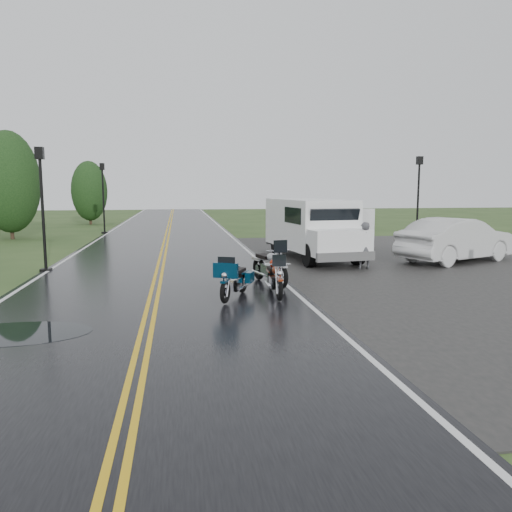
{
  "coord_description": "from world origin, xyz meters",
  "views": [
    {
      "loc": [
        0.67,
        -11.59,
        2.85
      ],
      "look_at": [
        2.8,
        2.0,
        1.0
      ],
      "focal_mm": 35.0,
      "sensor_mm": 36.0,
      "label": 1
    }
  ],
  "objects_px": {
    "motorcycle_teal": "(225,283)",
    "lamp_post_far_right": "(418,198)",
    "sedan_white": "(457,241)",
    "lamp_post_far_left": "(103,198)",
    "motorcycle_red": "(280,281)",
    "van_white": "(310,234)",
    "motorcycle_silver": "(282,267)",
    "lamp_post_near_left": "(43,209)",
    "person_at_van": "(364,246)"
  },
  "relations": [
    {
      "from": "van_white",
      "to": "lamp_post_near_left",
      "type": "height_order",
      "value": "lamp_post_near_left"
    },
    {
      "from": "van_white",
      "to": "person_at_van",
      "type": "distance_m",
      "value": 1.98
    },
    {
      "from": "van_white",
      "to": "lamp_post_far_right",
      "type": "distance_m",
      "value": 12.0
    },
    {
      "from": "motorcycle_teal",
      "to": "lamp_post_near_left",
      "type": "xyz_separation_m",
      "value": [
        -5.69,
        6.11,
        1.58
      ]
    },
    {
      "from": "lamp_post_far_right",
      "to": "van_white",
      "type": "bearing_deg",
      "value": -134.8
    },
    {
      "from": "motorcycle_teal",
      "to": "lamp_post_near_left",
      "type": "distance_m",
      "value": 8.49
    },
    {
      "from": "motorcycle_red",
      "to": "motorcycle_teal",
      "type": "height_order",
      "value": "motorcycle_teal"
    },
    {
      "from": "lamp_post_near_left",
      "to": "person_at_van",
      "type": "bearing_deg",
      "value": -6.62
    },
    {
      "from": "van_white",
      "to": "sedan_white",
      "type": "relative_size",
      "value": 1.23
    },
    {
      "from": "person_at_van",
      "to": "motorcycle_red",
      "type": "bearing_deg",
      "value": 44.73
    },
    {
      "from": "van_white",
      "to": "sedan_white",
      "type": "bearing_deg",
      "value": -2.23
    },
    {
      "from": "van_white",
      "to": "lamp_post_near_left",
      "type": "distance_m",
      "value": 9.35
    },
    {
      "from": "motorcycle_silver",
      "to": "van_white",
      "type": "height_order",
      "value": "van_white"
    },
    {
      "from": "van_white",
      "to": "person_at_van",
      "type": "bearing_deg",
      "value": -27.14
    },
    {
      "from": "motorcycle_red",
      "to": "lamp_post_far_left",
      "type": "relative_size",
      "value": 0.43
    },
    {
      "from": "van_white",
      "to": "lamp_post_far_left",
      "type": "xyz_separation_m",
      "value": [
        -9.4,
        15.83,
        1.03
      ]
    },
    {
      "from": "person_at_van",
      "to": "lamp_post_far_right",
      "type": "distance_m",
      "value": 11.39
    },
    {
      "from": "motorcycle_red",
      "to": "lamp_post_far_left",
      "type": "xyz_separation_m",
      "value": [
        -7.18,
        21.24,
        1.7
      ]
    },
    {
      "from": "person_at_van",
      "to": "motorcycle_silver",
      "type": "bearing_deg",
      "value": 36.7
    },
    {
      "from": "motorcycle_silver",
      "to": "lamp_post_far_right",
      "type": "relative_size",
      "value": 0.49
    },
    {
      "from": "lamp_post_far_left",
      "to": "lamp_post_far_right",
      "type": "bearing_deg",
      "value": -22.41
    },
    {
      "from": "person_at_van",
      "to": "sedan_white",
      "type": "relative_size",
      "value": 0.32
    },
    {
      "from": "motorcycle_silver",
      "to": "van_white",
      "type": "xyz_separation_m",
      "value": [
        1.85,
        3.92,
        0.57
      ]
    },
    {
      "from": "motorcycle_teal",
      "to": "lamp_post_near_left",
      "type": "bearing_deg",
      "value": 157.74
    },
    {
      "from": "person_at_van",
      "to": "lamp_post_far_right",
      "type": "xyz_separation_m",
      "value": [
        6.61,
        9.16,
        1.51
      ]
    },
    {
      "from": "motorcycle_silver",
      "to": "lamp_post_near_left",
      "type": "bearing_deg",
      "value": 134.8
    },
    {
      "from": "person_at_van",
      "to": "lamp_post_far_left",
      "type": "height_order",
      "value": "lamp_post_far_left"
    },
    {
      "from": "motorcycle_teal",
      "to": "lamp_post_near_left",
      "type": "height_order",
      "value": "lamp_post_near_left"
    },
    {
      "from": "motorcycle_teal",
      "to": "lamp_post_far_right",
      "type": "height_order",
      "value": "lamp_post_far_right"
    },
    {
      "from": "motorcycle_teal",
      "to": "sedan_white",
      "type": "xyz_separation_m",
      "value": [
        9.65,
        5.96,
        0.28
      ]
    },
    {
      "from": "motorcycle_silver",
      "to": "lamp_post_near_left",
      "type": "relative_size",
      "value": 0.53
    },
    {
      "from": "van_white",
      "to": "motorcycle_silver",
      "type": "bearing_deg",
      "value": -121.78
    },
    {
      "from": "motorcycle_silver",
      "to": "lamp_post_far_right",
      "type": "height_order",
      "value": "lamp_post_far_right"
    },
    {
      "from": "van_white",
      "to": "person_at_van",
      "type": "xyz_separation_m",
      "value": [
        1.81,
        -0.68,
        -0.41
      ]
    },
    {
      "from": "sedan_white",
      "to": "lamp_post_near_left",
      "type": "bearing_deg",
      "value": 66.6
    },
    {
      "from": "lamp_post_far_left",
      "to": "motorcycle_red",
      "type": "bearing_deg",
      "value": -71.31
    },
    {
      "from": "motorcycle_red",
      "to": "sedan_white",
      "type": "relative_size",
      "value": 0.37
    },
    {
      "from": "van_white",
      "to": "motorcycle_red",
      "type": "bearing_deg",
      "value": -118.86
    },
    {
      "from": "motorcycle_teal",
      "to": "lamp_post_far_right",
      "type": "distance_m",
      "value": 18.52
    },
    {
      "from": "motorcycle_red",
      "to": "van_white",
      "type": "xyz_separation_m",
      "value": [
        2.22,
        5.41,
        0.68
      ]
    },
    {
      "from": "motorcycle_red",
      "to": "sedan_white",
      "type": "height_order",
      "value": "sedan_white"
    },
    {
      "from": "sedan_white",
      "to": "lamp_post_far_right",
      "type": "height_order",
      "value": "lamp_post_far_right"
    },
    {
      "from": "motorcycle_silver",
      "to": "van_white",
      "type": "relative_size",
      "value": 0.36
    },
    {
      "from": "sedan_white",
      "to": "lamp_post_far_left",
      "type": "height_order",
      "value": "lamp_post_far_left"
    },
    {
      "from": "lamp_post_near_left",
      "to": "lamp_post_far_left",
      "type": "height_order",
      "value": "lamp_post_far_left"
    },
    {
      "from": "motorcycle_red",
      "to": "lamp_post_far_right",
      "type": "distance_m",
      "value": 17.58
    },
    {
      "from": "motorcycle_silver",
      "to": "lamp_post_near_left",
      "type": "distance_m",
      "value": 8.83
    },
    {
      "from": "van_white",
      "to": "lamp_post_far_right",
      "type": "xyz_separation_m",
      "value": [
        8.42,
        8.48,
        1.09
      ]
    },
    {
      "from": "van_white",
      "to": "sedan_white",
      "type": "height_order",
      "value": "van_white"
    },
    {
      "from": "sedan_white",
      "to": "lamp_post_far_right",
      "type": "relative_size",
      "value": 1.11
    }
  ]
}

